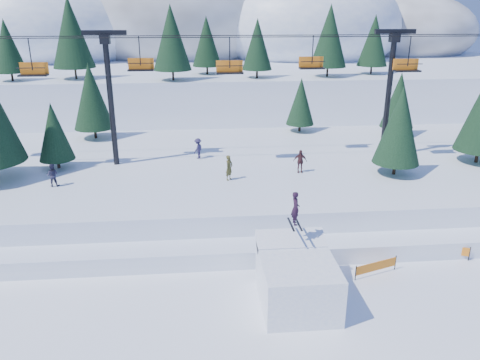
{
  "coord_description": "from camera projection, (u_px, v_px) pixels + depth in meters",
  "views": [
    {
      "loc": [
        -2.37,
        -18.51,
        14.21
      ],
      "look_at": [
        -0.13,
        6.0,
        5.2
      ],
      "focal_mm": 35.0,
      "sensor_mm": 36.0,
      "label": 1
    }
  ],
  "objects": [
    {
      "name": "chairlift",
      "position": [
        233.0,
        76.0,
        36.11
      ],
      "size": [
        46.69,
        3.21,
        10.28
      ],
      "color": "black",
      "rests_on": "mid_shelf"
    },
    {
      "name": "banner_far",
      "position": [
        444.0,
        249.0,
        28.28
      ],
      "size": [
        2.66,
        1.09,
        0.9
      ],
      "color": "black",
      "rests_on": "ground"
    },
    {
      "name": "conifer_stand",
      "position": [
        255.0,
        103.0,
        37.51
      ],
      "size": [
        65.26,
        17.47,
        10.28
      ],
      "color": "black",
      "rests_on": "mid_shelf"
    },
    {
      "name": "mid_shelf",
      "position": [
        228.0,
        175.0,
        38.8
      ],
      "size": [
        70.0,
        22.0,
        2.5
      ],
      "primitive_type": "cube",
      "color": "white",
      "rests_on": "ground"
    },
    {
      "name": "mountain_ridge",
      "position": [
        181.0,
        35.0,
        87.26
      ],
      "size": [
        119.0,
        60.24,
        26.46
      ],
      "color": "white",
      "rests_on": "ground"
    },
    {
      "name": "jump_kicker",
      "position": [
        297.0,
        279.0,
        23.71
      ],
      "size": [
        3.68,
        5.02,
        5.51
      ],
      "color": "white",
      "rests_on": "ground"
    },
    {
      "name": "berm",
      "position": [
        239.0,
        238.0,
        29.69
      ],
      "size": [
        70.0,
        6.0,
        1.1
      ],
      "primitive_type": "cube",
      "color": "white",
      "rests_on": "ground"
    },
    {
      "name": "ground",
      "position": [
        254.0,
        324.0,
        22.4
      ],
      "size": [
        160.0,
        160.0,
        0.0
      ],
      "primitive_type": "plane",
      "color": "white",
      "rests_on": "ground"
    },
    {
      "name": "distant_skiers",
      "position": [
        229.0,
        157.0,
        36.38
      ],
      "size": [
        27.79,
        6.62,
        1.85
      ],
      "color": "#2B2546",
      "rests_on": "mid_shelf"
    },
    {
      "name": "banner_near",
      "position": [
        376.0,
        266.0,
        26.41
      ],
      "size": [
        2.71,
        0.96,
        0.9
      ],
      "color": "black",
      "rests_on": "ground"
    }
  ]
}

